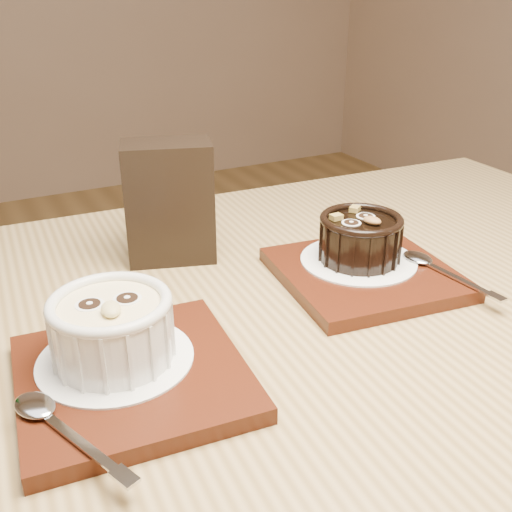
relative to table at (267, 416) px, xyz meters
The scene contains 10 objects.
table is the anchor object (origin of this frame).
tray_left 0.16m from the table, behind, with size 0.18×0.18×0.01m, color #43180B.
doily_left 0.18m from the table, behind, with size 0.13×0.13×0.00m, color white.
ramekin_white 0.20m from the table, behind, with size 0.10×0.10×0.06m.
spoon_left 0.23m from the table, 163.85° to the right, with size 0.03×0.13×0.01m, color #BABCC3, non-canonical shape.
tray_right 0.19m from the table, 20.17° to the left, with size 0.18×0.18×0.01m, color #43180B.
doily_right 0.20m from the table, 25.24° to the left, with size 0.13×0.13×0.00m, color white.
ramekin_dark 0.22m from the table, 25.24° to the left, with size 0.09×0.09×0.05m.
spoon_right 0.24m from the table, ahead, with size 0.03×0.13×0.01m, color #BABCC3, non-canonical shape.
condiment_stand 0.26m from the table, 94.37° to the left, with size 0.10×0.06×0.14m, color black.
Camera 1 is at (-0.29, -0.68, 1.06)m, focal length 42.00 mm.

